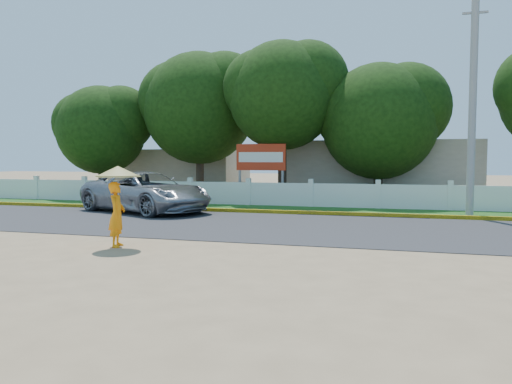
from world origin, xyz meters
TOP-DOWN VIEW (x-y plane):
  - ground at (0.00, 0.00)m, footprint 120.00×120.00m
  - road at (0.00, 4.50)m, footprint 60.00×7.00m
  - grass_verge at (0.00, 9.75)m, footprint 60.00×3.50m
  - curb at (0.00, 8.05)m, footprint 40.00×0.18m
  - fence at (0.00, 11.20)m, footprint 40.00×0.10m
  - building_near at (3.00, 18.00)m, footprint 10.00×6.00m
  - building_far at (-10.00, 19.00)m, footprint 8.00×5.00m
  - utility_pole at (6.47, 8.82)m, footprint 0.28×0.28m
  - vehicle at (-6.25, 7.17)m, footprint 6.66×4.95m
  - monk_with_parasol at (-2.99, -0.33)m, footprint 1.13×1.13m
  - billboard at (-2.69, 12.30)m, footprint 2.50×0.13m
  - tree_row at (4.28, 14.15)m, footprint 39.21×7.22m

SIDE VIEW (x-z plane):
  - ground at x=0.00m, z-range 0.00..0.00m
  - road at x=0.00m, z-range 0.00..0.02m
  - grass_verge at x=0.00m, z-range 0.00..0.03m
  - curb at x=0.00m, z-range 0.00..0.16m
  - fence at x=0.00m, z-range 0.00..1.10m
  - vehicle at x=-6.25m, z-range 0.00..1.68m
  - monk_with_parasol at x=-2.99m, z-range 0.31..2.37m
  - building_far at x=-10.00m, z-range 0.00..2.80m
  - building_near at x=3.00m, z-range 0.00..3.20m
  - billboard at x=-2.69m, z-range 0.67..3.62m
  - utility_pole at x=6.47m, z-range 0.00..8.41m
  - tree_row at x=4.28m, z-range 0.58..8.94m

